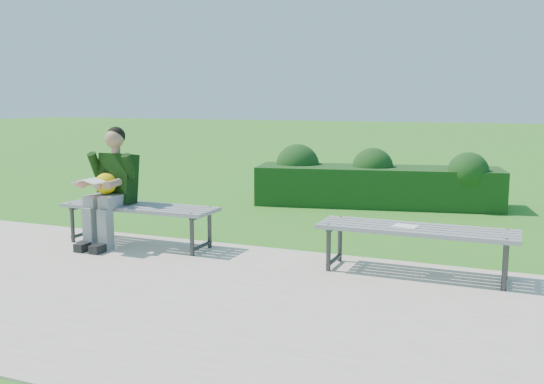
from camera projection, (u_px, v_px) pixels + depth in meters
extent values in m
plane|color=#197316|center=(282.00, 251.00, 6.61)|extent=(80.00, 80.00, 0.00)
cube|color=#BDB29F|center=(204.00, 297.00, 5.01)|extent=(30.00, 3.50, 0.02)
cube|color=#133615|center=(377.00, 186.00, 9.41)|extent=(3.83, 1.65, 0.60)
sphere|color=#133615|center=(298.00, 166.00, 9.82)|extent=(0.83, 0.83, 0.71)
sphere|color=#133615|center=(373.00, 168.00, 9.45)|extent=(0.76, 0.76, 0.64)
sphere|color=#133615|center=(468.00, 173.00, 8.90)|extent=(0.71, 0.71, 0.60)
cube|color=gray|center=(128.00, 210.00, 6.53)|extent=(1.80, 0.08, 0.04)
cube|color=gray|center=(134.00, 209.00, 6.63)|extent=(1.80, 0.08, 0.04)
cube|color=gray|center=(139.00, 207.00, 6.72)|extent=(1.80, 0.08, 0.04)
cube|color=gray|center=(145.00, 206.00, 6.81)|extent=(1.80, 0.08, 0.04)
cube|color=gray|center=(150.00, 204.00, 6.91)|extent=(1.80, 0.08, 0.04)
cylinder|color=#2D2D30|center=(73.00, 225.00, 6.88)|extent=(0.04, 0.04, 0.41)
cylinder|color=#2D2D30|center=(94.00, 219.00, 7.23)|extent=(0.04, 0.04, 0.41)
cylinder|color=#2D2D30|center=(83.00, 206.00, 7.02)|extent=(0.04, 0.42, 0.04)
cylinder|color=#2D2D30|center=(84.00, 234.00, 7.07)|extent=(0.04, 0.42, 0.04)
cylinder|color=gray|center=(70.00, 203.00, 6.83)|extent=(0.02, 0.02, 0.01)
cylinder|color=gray|center=(94.00, 198.00, 7.20)|extent=(0.02, 0.02, 0.01)
cylinder|color=#2D2D30|center=(192.00, 236.00, 6.28)|extent=(0.04, 0.04, 0.41)
cylinder|color=#2D2D30|center=(210.00, 229.00, 6.63)|extent=(0.04, 0.04, 0.41)
cylinder|color=#2D2D30|center=(201.00, 216.00, 6.43)|extent=(0.04, 0.42, 0.04)
cylinder|color=#2D2D30|center=(201.00, 246.00, 6.48)|extent=(0.04, 0.42, 0.04)
cylinder|color=gray|center=(191.00, 213.00, 6.23)|extent=(0.02, 0.02, 0.01)
cylinder|color=gray|center=(210.00, 207.00, 6.61)|extent=(0.02, 0.02, 0.01)
cube|color=gray|center=(412.00, 234.00, 5.37)|extent=(1.80, 0.08, 0.04)
cube|color=gray|center=(414.00, 232.00, 5.47)|extent=(1.80, 0.08, 0.04)
cube|color=gray|center=(416.00, 229.00, 5.56)|extent=(1.80, 0.08, 0.04)
cube|color=gray|center=(418.00, 227.00, 5.66)|extent=(1.80, 0.08, 0.04)
cube|color=gray|center=(420.00, 225.00, 5.75)|extent=(1.80, 0.08, 0.04)
cylinder|color=#2D2D30|center=(328.00, 250.00, 5.72)|extent=(0.04, 0.04, 0.41)
cylinder|color=#2D2D30|center=(340.00, 241.00, 6.07)|extent=(0.04, 0.04, 0.41)
cylinder|color=#2D2D30|center=(335.00, 227.00, 5.87)|extent=(0.04, 0.42, 0.04)
cylinder|color=#2D2D30|center=(334.00, 260.00, 5.92)|extent=(0.04, 0.42, 0.04)
cylinder|color=gray|center=(328.00, 224.00, 5.67)|extent=(0.02, 0.02, 0.01)
cylinder|color=gray|center=(341.00, 217.00, 6.05)|extent=(0.02, 0.02, 0.01)
cylinder|color=#2D2D30|center=(505.00, 267.00, 5.12)|extent=(0.04, 0.04, 0.41)
cylinder|color=#2D2D30|center=(506.00, 257.00, 5.47)|extent=(0.04, 0.04, 0.41)
cylinder|color=#2D2D30|center=(507.00, 241.00, 5.27)|extent=(0.04, 0.42, 0.04)
cylinder|color=#2D2D30|center=(505.00, 278.00, 5.32)|extent=(0.04, 0.42, 0.04)
cylinder|color=gray|center=(506.00, 239.00, 5.07)|extent=(0.02, 0.02, 0.01)
cylinder|color=gray|center=(508.00, 229.00, 5.45)|extent=(0.02, 0.02, 0.01)
cube|color=slate|center=(100.00, 199.00, 6.71)|extent=(0.14, 0.42, 0.13)
cube|color=slate|center=(115.00, 201.00, 6.64)|extent=(0.14, 0.42, 0.13)
cube|color=slate|center=(91.00, 228.00, 6.59)|extent=(0.12, 0.13, 0.45)
cube|color=slate|center=(106.00, 230.00, 6.52)|extent=(0.12, 0.13, 0.45)
cube|color=black|center=(85.00, 246.00, 6.53)|extent=(0.11, 0.26, 0.09)
cube|color=black|center=(100.00, 248.00, 6.45)|extent=(0.11, 0.26, 0.09)
cube|color=black|center=(118.00, 179.00, 6.83)|extent=(0.40, 0.30, 0.59)
cylinder|color=#A8725A|center=(116.00, 150.00, 6.76)|extent=(0.10, 0.10, 0.08)
sphere|color=#A8725A|center=(114.00, 139.00, 6.72)|extent=(0.21, 0.21, 0.21)
sphere|color=black|center=(116.00, 136.00, 6.74)|extent=(0.21, 0.21, 0.21)
cylinder|color=black|center=(95.00, 164.00, 6.80)|extent=(0.10, 0.21, 0.30)
cylinder|color=black|center=(129.00, 166.00, 6.62)|extent=(0.10, 0.21, 0.30)
cylinder|color=#A8725A|center=(87.00, 182.00, 6.60)|extent=(0.14, 0.31, 0.08)
cylinder|color=#A8725A|center=(113.00, 184.00, 6.47)|extent=(0.14, 0.31, 0.08)
sphere|color=#A8725A|center=(82.00, 184.00, 6.43)|extent=(0.09, 0.09, 0.09)
sphere|color=#A8725A|center=(98.00, 185.00, 6.35)|extent=(0.09, 0.09, 0.09)
sphere|color=gold|center=(106.00, 184.00, 6.63)|extent=(0.23, 0.23, 0.23)
cone|color=#F74F15|center=(99.00, 185.00, 6.53)|extent=(0.07, 0.07, 0.07)
cone|color=black|center=(105.00, 172.00, 6.63)|extent=(0.03, 0.04, 0.07)
cone|color=black|center=(108.00, 172.00, 6.62)|extent=(0.03, 0.04, 0.06)
sphere|color=white|center=(96.00, 182.00, 6.55)|extent=(0.04, 0.04, 0.04)
sphere|color=white|center=(103.00, 182.00, 6.52)|extent=(0.04, 0.04, 0.04)
cube|color=white|center=(83.00, 180.00, 6.39)|extent=(0.15, 0.20, 0.05)
cube|color=white|center=(94.00, 181.00, 6.34)|extent=(0.15, 0.20, 0.05)
cube|color=white|center=(405.00, 226.00, 5.60)|extent=(0.24, 0.19, 0.01)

